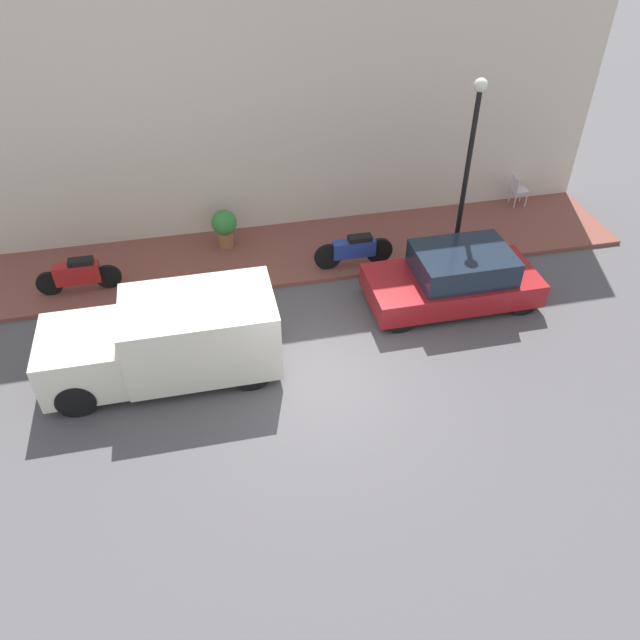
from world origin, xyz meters
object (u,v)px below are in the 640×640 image
(motorcycle_red, at_px, (78,274))
(cafe_chair, at_px, (518,189))
(motorcycle_blue, at_px, (354,250))
(potted_plant, at_px, (224,226))
(parked_car, at_px, (455,278))
(streetlamp, at_px, (470,153))
(delivery_van, at_px, (166,339))

(motorcycle_red, distance_m, cafe_chair, 12.04)
(motorcycle_blue, bearing_deg, potted_plant, 62.36)
(parked_car, relative_size, potted_plant, 3.83)
(parked_car, bearing_deg, motorcycle_red, 75.94)
(streetlamp, bearing_deg, potted_plant, 73.25)
(parked_car, xyz_separation_m, motorcycle_blue, (1.79, 1.91, -0.08))
(streetlamp, relative_size, cafe_chair, 5.13)
(motorcycle_red, relative_size, streetlamp, 0.43)
(delivery_van, height_order, motorcycle_blue, delivery_van)
(parked_car, distance_m, streetlamp, 2.90)
(delivery_van, bearing_deg, cafe_chair, -63.87)
(motorcycle_blue, xyz_separation_m, motorcycle_red, (0.33, 6.57, 0.00))
(parked_car, xyz_separation_m, streetlamp, (1.67, -0.72, 2.25))
(cafe_chair, bearing_deg, parked_car, 137.94)
(parked_car, xyz_separation_m, motorcycle_red, (2.12, 8.48, -0.07))
(motorcycle_blue, distance_m, potted_plant, 3.42)
(motorcycle_blue, relative_size, streetlamp, 0.45)
(motorcycle_red, bearing_deg, streetlamp, -92.78)
(streetlamp, xyz_separation_m, potted_plant, (1.70, 5.65, -2.19))
(parked_car, xyz_separation_m, delivery_van, (-1.06, 6.50, 0.24))
(delivery_van, bearing_deg, motorcycle_red, 31.80)
(potted_plant, xyz_separation_m, cafe_chair, (0.44, -8.38, -0.09))
(delivery_van, xyz_separation_m, potted_plant, (4.44, -1.57, -0.18))
(parked_car, distance_m, delivery_van, 6.59)
(delivery_van, relative_size, cafe_chair, 5.23)
(parked_car, height_order, potted_plant, parked_car)
(parked_car, bearing_deg, delivery_van, 99.27)
(parked_car, distance_m, cafe_chair, 5.14)
(streetlamp, height_order, potted_plant, streetlamp)
(motorcycle_blue, bearing_deg, motorcycle_red, 87.10)
(motorcycle_red, height_order, cafe_chair, cafe_chair)
(delivery_van, height_order, motorcycle_red, delivery_van)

